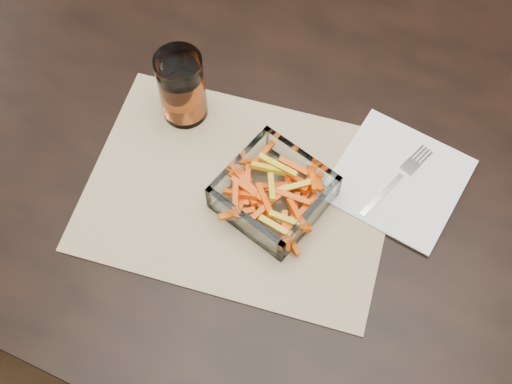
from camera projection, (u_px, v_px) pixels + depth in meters
dining_table at (315, 186)px, 1.07m from camera, size 1.60×0.90×0.75m
placemat at (239, 192)px, 0.96m from camera, size 0.49×0.39×0.00m
glass_bowl at (274, 194)px, 0.94m from camera, size 0.17×0.17×0.05m
tumbler at (182, 89)px, 0.98m from camera, size 0.07×0.07×0.13m
napkin at (398, 179)px, 0.97m from camera, size 0.20×0.20×0.00m
fork at (398, 179)px, 0.97m from camera, size 0.07×0.15×0.00m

